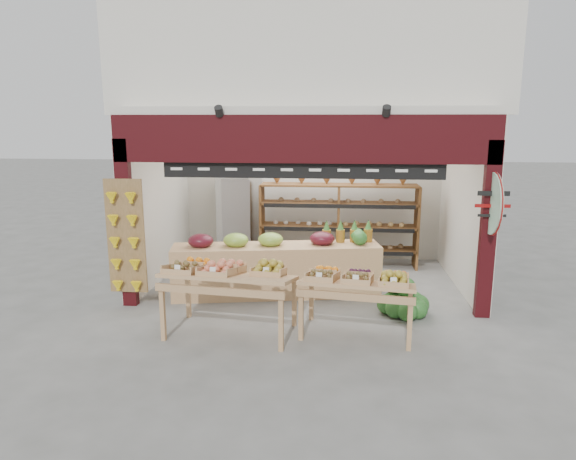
# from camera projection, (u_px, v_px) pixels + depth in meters

# --- Properties ---
(ground) EXTENTS (60.00, 60.00, 0.00)m
(ground) POSITION_uv_depth(u_px,v_px,m) (305.00, 289.00, 9.07)
(ground) COLOR #63635E
(ground) RESTS_ON ground
(shop_structure) EXTENTS (6.36, 5.12, 5.40)m
(shop_structure) POSITION_uv_depth(u_px,v_px,m) (311.00, 67.00, 9.83)
(shop_structure) COLOR silver
(shop_structure) RESTS_ON ground
(banana_board) EXTENTS (0.60, 0.15, 1.80)m
(banana_board) POSITION_uv_depth(u_px,v_px,m) (125.00, 239.00, 7.95)
(banana_board) COLOR #977045
(banana_board) RESTS_ON ground
(gift_sign) EXTENTS (0.04, 0.93, 0.92)m
(gift_sign) POSITION_uv_depth(u_px,v_px,m) (492.00, 204.00, 7.34)
(gift_sign) COLOR #B4E3C7
(gift_sign) RESTS_ON ground
(back_shelving) EXTENTS (3.16, 0.52, 1.94)m
(back_shelving) POSITION_uv_depth(u_px,v_px,m) (339.00, 207.00, 10.29)
(back_shelving) COLOR brown
(back_shelving) RESTS_ON ground
(refrigerator) EXTENTS (0.88, 0.88, 1.88)m
(refrigerator) POSITION_uv_depth(u_px,v_px,m) (240.00, 216.00, 10.80)
(refrigerator) COLOR #ADB0B4
(refrigerator) RESTS_ON ground
(cardboard_stack) EXTENTS (0.96, 0.70, 0.60)m
(cardboard_stack) POSITION_uv_depth(u_px,v_px,m) (231.00, 271.00, 9.38)
(cardboard_stack) COLOR beige
(cardboard_stack) RESTS_ON ground
(mid_counter) EXTENTS (3.54, 1.27, 1.09)m
(mid_counter) POSITION_uv_depth(u_px,v_px,m) (276.00, 268.00, 8.68)
(mid_counter) COLOR tan
(mid_counter) RESTS_ON ground
(display_table_left) EXTENTS (1.85, 1.17, 1.10)m
(display_table_left) POSITION_uv_depth(u_px,v_px,m) (222.00, 273.00, 7.07)
(display_table_left) COLOR tan
(display_table_left) RESTS_ON ground
(display_table_right) EXTENTS (1.65, 1.07, 0.99)m
(display_table_right) POSITION_uv_depth(u_px,v_px,m) (358.00, 281.00, 7.00)
(display_table_right) COLOR tan
(display_table_right) RESTS_ON ground
(watermelon_pile) EXTENTS (0.80, 0.77, 0.58)m
(watermelon_pile) POSITION_uv_depth(u_px,v_px,m) (404.00, 301.00, 7.83)
(watermelon_pile) COLOR #1B4B19
(watermelon_pile) RESTS_ON ground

